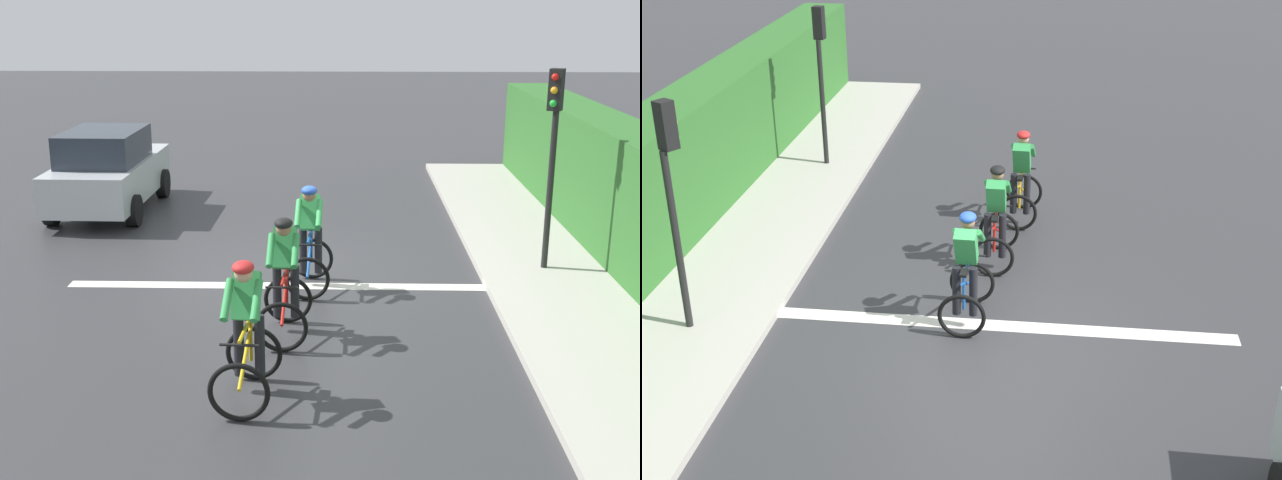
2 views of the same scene
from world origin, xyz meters
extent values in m
plane|color=#333335|center=(0.00, 0.00, 0.00)|extent=(80.00, 80.00, 0.00)
cube|color=#ADA89E|center=(-4.47, 2.00, 0.06)|extent=(2.80, 22.30, 0.12)
cube|color=tan|center=(-5.37, 2.00, 0.28)|extent=(0.44, 22.30, 0.57)
cube|color=#2D6628|center=(-5.67, 2.00, 1.13)|extent=(1.10, 22.30, 2.26)
cube|color=silver|center=(0.00, 0.47, 0.00)|extent=(7.00, 0.30, 0.01)
torus|color=black|center=(0.26, 4.83, 0.34)|extent=(0.68, 0.10, 0.68)
torus|color=black|center=(0.21, 3.82, 0.34)|extent=(0.68, 0.10, 0.68)
cylinder|color=gold|center=(0.24, 4.33, 0.59)|extent=(0.10, 0.99, 0.51)
cylinder|color=gold|center=(0.22, 4.02, 0.62)|extent=(0.04, 0.04, 0.55)
cylinder|color=gold|center=(0.24, 4.38, 0.87)|extent=(0.08, 0.72, 0.04)
cube|color=black|center=(0.22, 4.02, 0.91)|extent=(0.11, 0.23, 0.04)
cylinder|color=black|center=(0.26, 4.73, 0.84)|extent=(0.42, 0.06, 0.03)
cube|color=green|center=(0.23, 4.22, 1.21)|extent=(0.32, 0.43, 0.57)
sphere|color=tan|center=(0.24, 4.38, 1.52)|extent=(0.20, 0.20, 0.20)
ellipsoid|color=red|center=(0.24, 4.38, 1.59)|extent=(0.26, 0.29, 0.14)
cylinder|color=black|center=(0.10, 4.13, 0.57)|extent=(0.12, 0.12, 0.74)
cylinder|color=black|center=(0.34, 4.12, 0.57)|extent=(0.12, 0.12, 0.74)
cylinder|color=green|center=(0.09, 4.52, 1.26)|extent=(0.12, 0.48, 0.37)
cylinder|color=green|center=(0.41, 4.50, 1.26)|extent=(0.12, 0.48, 0.37)
torus|color=black|center=(-0.06, 3.01, 0.34)|extent=(0.68, 0.07, 0.68)
torus|color=black|center=(-0.08, 1.99, 0.34)|extent=(0.68, 0.07, 0.68)
cylinder|color=red|center=(-0.07, 2.50, 0.59)|extent=(0.06, 0.99, 0.51)
cylinder|color=red|center=(-0.08, 2.19, 0.62)|extent=(0.04, 0.04, 0.55)
cylinder|color=red|center=(-0.07, 2.55, 0.87)|extent=(0.06, 0.71, 0.04)
cube|color=black|center=(-0.08, 2.19, 0.91)|extent=(0.10, 0.22, 0.04)
cylinder|color=black|center=(-0.06, 2.91, 0.84)|extent=(0.42, 0.04, 0.03)
cube|color=green|center=(-0.07, 2.40, 1.21)|extent=(0.31, 0.41, 0.57)
sphere|color=#9E7051|center=(-0.07, 2.55, 1.52)|extent=(0.20, 0.20, 0.20)
ellipsoid|color=black|center=(-0.07, 2.55, 1.59)|extent=(0.24, 0.28, 0.14)
cylinder|color=black|center=(-0.19, 2.30, 0.57)|extent=(0.12, 0.12, 0.74)
cylinder|color=black|center=(0.05, 2.29, 0.57)|extent=(0.12, 0.12, 0.74)
cylinder|color=green|center=(-0.23, 2.68, 1.26)|extent=(0.10, 0.48, 0.37)
cylinder|color=green|center=(0.09, 2.68, 1.26)|extent=(0.10, 0.48, 0.37)
torus|color=black|center=(-0.31, 1.10, 0.34)|extent=(0.68, 0.08, 0.68)
torus|color=black|center=(-0.35, 0.09, 0.34)|extent=(0.68, 0.08, 0.68)
cylinder|color=#1E59B2|center=(-0.33, 0.59, 0.59)|extent=(0.08, 0.99, 0.51)
cylinder|color=#1E59B2|center=(-0.34, 0.29, 0.62)|extent=(0.04, 0.04, 0.55)
cylinder|color=#1E59B2|center=(-0.33, 0.65, 0.87)|extent=(0.07, 0.72, 0.04)
cube|color=black|center=(-0.34, 0.29, 0.91)|extent=(0.11, 0.22, 0.04)
cylinder|color=black|center=(-0.31, 1.00, 0.84)|extent=(0.42, 0.05, 0.03)
cube|color=green|center=(-0.33, 0.49, 1.21)|extent=(0.31, 0.42, 0.57)
sphere|color=#9E7051|center=(-0.33, 0.65, 1.52)|extent=(0.20, 0.20, 0.20)
ellipsoid|color=#264CB2|center=(-0.33, 0.65, 1.59)|extent=(0.25, 0.29, 0.14)
cylinder|color=black|center=(-0.45, 0.40, 0.57)|extent=(0.12, 0.12, 0.74)
cylinder|color=black|center=(-0.21, 0.39, 0.57)|extent=(0.12, 0.12, 0.74)
cylinder|color=green|center=(-0.48, 0.78, 1.26)|extent=(0.11, 0.48, 0.37)
cylinder|color=green|center=(-0.16, 0.77, 1.26)|extent=(0.11, 0.48, 0.37)
cylinder|color=black|center=(-4.15, -0.24, 1.35)|extent=(0.10, 0.10, 2.70)
cube|color=black|center=(-4.10, -0.15, 3.02)|extent=(0.27, 0.27, 0.64)
sphere|color=red|center=(-4.05, -0.06, 3.22)|extent=(0.11, 0.11, 0.11)
sphere|color=orange|center=(-4.05, -0.06, 3.02)|extent=(0.11, 0.11, 0.11)
sphere|color=green|center=(-4.05, -0.06, 2.82)|extent=(0.11, 0.11, 0.11)
cylinder|color=black|center=(-3.98, 6.52, 1.35)|extent=(0.10, 0.10, 2.70)
cube|color=black|center=(-3.97, 6.62, 3.02)|extent=(0.22, 0.22, 0.64)
sphere|color=red|center=(-3.96, 6.73, 3.22)|extent=(0.11, 0.11, 0.11)
sphere|color=orange|center=(-3.96, 6.73, 3.02)|extent=(0.11, 0.11, 0.11)
sphere|color=green|center=(-3.96, 6.73, 2.82)|extent=(0.11, 0.11, 0.11)
camera|label=1|loc=(-0.81, 12.78, 4.35)|focal=46.40mm
camera|label=2|loc=(0.88, -10.16, 6.32)|focal=48.38mm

